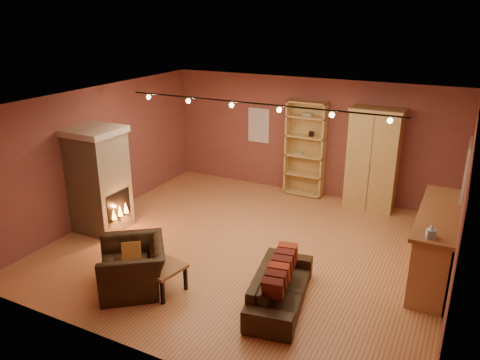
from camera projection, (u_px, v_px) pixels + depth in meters
The scene contains 16 objects.
floor at pixel (249, 247), 8.90m from camera, with size 7.00×7.00×0.00m, color #A6643B.
ceiling at pixel (250, 101), 7.95m from camera, with size 7.00×7.00×0.00m, color brown.
back_wall at pixel (309, 137), 11.15m from camera, with size 7.00×0.02×2.80m, color brown.
left_wall at pixel (101, 153), 9.91m from camera, with size 0.02×6.50×2.80m, color brown.
right_wall at pixel (461, 214), 6.94m from camera, with size 0.02×6.50×2.80m, color brown.
fireplace at pixel (99, 180), 9.33m from camera, with size 1.01×0.98×2.12m.
back_window at pixel (259, 125), 11.64m from camera, with size 0.56×0.04×0.86m, color beige.
bookcase at pixel (306, 148), 11.13m from camera, with size 0.94×0.36×2.29m.
armoire at pixel (373, 159), 10.31m from camera, with size 1.13×0.64×2.30m.
bar_counter at pixel (435, 244), 7.75m from camera, with size 0.65×2.47×1.18m.
tissue_box at pixel (431, 232), 6.67m from camera, with size 0.15×0.15×0.22m.
right_window at pixel (466, 171), 8.04m from camera, with size 0.05×0.90×1.00m, color beige.
loveseat at pixel (281, 281), 7.09m from camera, with size 0.86×1.93×0.77m.
armchair at pixel (132, 259), 7.46m from camera, with size 1.32×1.38×1.02m.
coffee_table at pixel (163, 270), 7.39m from camera, with size 0.70×0.70×0.45m.
track_rail at pixel (255, 105), 8.15m from camera, with size 5.20×0.09×0.13m.
Camera 1 is at (3.43, -7.15, 4.25)m, focal length 35.00 mm.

